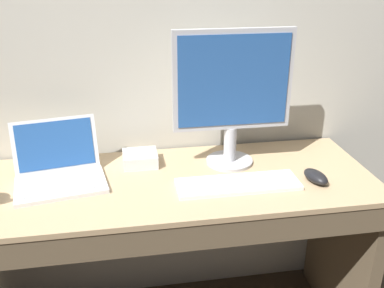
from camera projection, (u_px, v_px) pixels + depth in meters
desk at (164, 241)px, 1.70m from camera, size 1.61×0.57×0.76m
laptop_white at (59, 172)px, 1.58m from camera, size 0.36×0.32×0.21m
external_monitor at (233, 93)px, 1.63m from camera, size 0.46×0.19×0.53m
wired_keyboard at (238, 184)px, 1.56m from camera, size 0.45×0.14×0.02m
computer_mouse at (316, 177)px, 1.59m from camera, size 0.09×0.13×0.04m
external_drive_box at (140, 159)px, 1.72m from camera, size 0.14×0.12×0.05m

